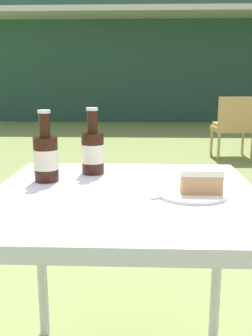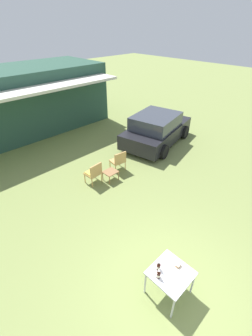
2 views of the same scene
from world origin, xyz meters
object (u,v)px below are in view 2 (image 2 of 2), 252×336
Objects in this scene: garden_side_table at (110,173)px; patio_table at (171,275)px; wicker_chair_plain at (119,160)px; cake_on_plate at (178,266)px; cola_bottle_near at (159,267)px; cola_bottle_far at (158,275)px; wicker_chair_cushioned at (94,172)px; parked_car at (156,129)px.

garden_side_table is 0.61× the size of patio_table.
wicker_chair_plain is 1.06× the size of patio_table.
wicker_chair_plain is 4.12× the size of cake_on_plate.
cola_bottle_near and cola_bottle_far have the same top height.
wicker_chair_cushioned reaches higher than patio_table.
patio_table is 3.44× the size of cola_bottle_near.
wicker_chair_cushioned is at bearing 152.83° from garden_side_table.
garden_side_table is (0.54, -0.28, -0.14)m from wicker_chair_cushioned.
cola_bottle_near reaches higher than wicker_chair_plain.
cola_bottle_near reaches higher than wicker_chair_cushioned.
cake_on_plate is at bearing -149.12° from parked_car.
cake_on_plate is (-1.10, -4.31, 0.30)m from wicker_chair_cushioned.
cola_bottle_near is at bearing 64.93° from wicker_chair_plain.
wicker_chair_cushioned is (-4.13, -0.52, -0.22)m from parked_car.
cake_on_plate is at bearing 69.83° from wicker_chair_plain.
patio_table is at bearing 67.57° from wicker_chair_plain.
wicker_chair_plain is at bearing 21.58° from garden_side_table.
cola_bottle_far is (-0.14, -0.11, 0.00)m from cola_bottle_near.
cola_bottle_far reaches higher than wicker_chair_plain.
wicker_chair_plain is (1.19, -0.02, 0.01)m from wicker_chair_cushioned.
cake_on_plate is at bearing -112.09° from garden_side_table.
parked_car is at bearing 39.43° from cola_bottle_far.
garden_side_table is at bearing 61.57° from cola_bottle_far.
wicker_chair_cushioned is 3.63× the size of cola_bottle_far.
cake_on_plate is (0.21, -0.02, 0.10)m from patio_table.
cake_on_plate is (-2.29, -4.29, 0.29)m from wicker_chair_plain.
cola_bottle_near is at bearing -152.39° from parked_car.
parked_car is 4.99× the size of wicker_chair_cushioned.
parked_car reaches higher than cola_bottle_far.
cake_on_plate is at bearing 71.73° from wicker_chair_cushioned.
wicker_chair_plain is at bearing 61.92° from cake_on_plate.
wicker_chair_plain is at bearing 57.02° from cola_bottle_near.
parked_car is 5.27× the size of patio_table.
garden_side_table is 4.45m from cola_bottle_far.
garden_side_table is (-3.59, -0.79, -0.36)m from parked_car.
parked_car is 8.63× the size of garden_side_table.
parked_car is 4.99× the size of wicker_chair_plain.
cola_bottle_near is at bearing 117.68° from patio_table.
garden_side_table is at bearing 65.29° from patio_table.
wicker_chair_plain is 3.63× the size of cola_bottle_near.
wicker_chair_plain reaches higher than garden_side_table.
cola_bottle_near is at bearing -117.50° from garden_side_table.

